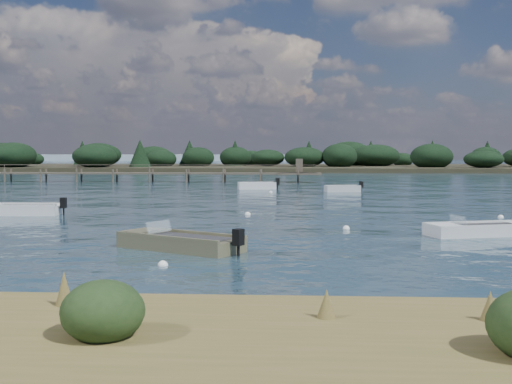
# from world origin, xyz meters

# --- Properties ---
(ground) EXTENTS (400.00, 400.00, 0.00)m
(ground) POSITION_xyz_m (0.00, 60.00, 0.00)
(ground) COLOR #172B37
(ground) RESTS_ON ground
(shore_lip) EXTENTS (160.00, 0.60, 0.30)m
(shore_lip) POSITION_xyz_m (0.00, -12.20, 0.00)
(shore_lip) COLOR black
(shore_lip) RESTS_ON ground
(dinghy_mid_white_a) EXTENTS (4.72, 2.75, 1.09)m
(dinghy_mid_white_a) POSITION_xyz_m (10.95, 1.45, 0.14)
(dinghy_mid_white_a) COLOR silver
(dinghy_mid_white_a) RESTS_ON ground
(dinghy_mid_grey) EXTENTS (4.88, 1.90, 1.23)m
(dinghy_mid_grey) POSITION_xyz_m (-11.94, 8.94, 0.17)
(dinghy_mid_grey) COLOR silver
(dinghy_mid_grey) RESTS_ON ground
(tender_far_grey_b) EXTENTS (3.46, 1.86, 1.16)m
(tender_far_grey_b) POSITION_xyz_m (7.57, 30.52, 0.16)
(tender_far_grey_b) COLOR #B1B6B9
(tender_far_grey_b) RESTS_ON ground
(tender_far_white) EXTENTS (3.96, 2.09, 1.33)m
(tender_far_white) POSITION_xyz_m (-0.10, 34.15, 0.19)
(tender_far_white) COLOR silver
(tender_far_white) RESTS_ON ground
(dinghy_near_olive) EXTENTS (4.87, 3.81, 1.22)m
(dinghy_near_olive) POSITION_xyz_m (-0.82, -3.10, 0.16)
(dinghy_near_olive) COLOR #6B6747
(dinghy_near_olive) RESTS_ON ground
(buoy_a) EXTENTS (0.32, 0.32, 0.32)m
(buoy_a) POSITION_xyz_m (-0.77, -6.37, 0.00)
(buoy_a) COLOR white
(buoy_a) RESTS_ON ground
(buoy_b) EXTENTS (0.32, 0.32, 0.32)m
(buoy_b) POSITION_xyz_m (5.64, 3.42, 0.00)
(buoy_b) COLOR white
(buoy_b) RESTS_ON ground
(buoy_d) EXTENTS (0.32, 0.32, 0.32)m
(buoy_d) POSITION_xyz_m (14.24, 8.83, 0.00)
(buoy_d) COLOR white
(buoy_d) RESTS_ON ground
(buoy_e) EXTENTS (0.32, 0.32, 0.32)m
(buoy_e) POSITION_xyz_m (1.37, 29.01, 0.00)
(buoy_e) COLOR white
(buoy_e) RESTS_ON ground
(buoy_extra_a) EXTENTS (0.32, 0.32, 0.32)m
(buoy_extra_a) POSITION_xyz_m (0.72, 9.74, 0.00)
(buoy_extra_a) COLOR white
(buoy_extra_a) RESTS_ON ground
(jetty) EXTENTS (64.50, 3.20, 3.40)m
(jetty) POSITION_xyz_m (-21.74, 47.99, 0.98)
(jetty) COLOR #50473A
(jetty) RESTS_ON ground
(far_headland) EXTENTS (190.00, 40.00, 5.80)m
(far_headland) POSITION_xyz_m (25.00, 100.00, 1.96)
(far_headland) COLOR black
(far_headland) RESTS_ON ground
(distant_haze) EXTENTS (280.00, 20.00, 2.40)m
(distant_haze) POSITION_xyz_m (-90.00, 230.00, 0.00)
(distant_haze) COLOR #8FA3B1
(distant_haze) RESTS_ON ground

